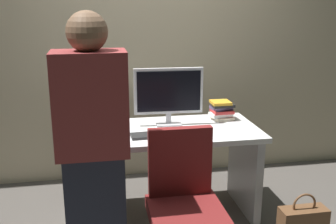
{
  "coord_description": "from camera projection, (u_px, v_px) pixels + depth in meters",
  "views": [
    {
      "loc": [
        -0.53,
        -2.92,
        1.68
      ],
      "look_at": [
        0.0,
        -0.05,
        0.88
      ],
      "focal_mm": 43.34,
      "sensor_mm": 36.0,
      "label": 1
    }
  ],
  "objects": [
    {
      "name": "cup_near_keyboard",
      "position": [
        119.0,
        133.0,
        2.9
      ],
      "size": [
        0.07,
        0.07,
        0.09
      ],
      "primitive_type": "cylinder",
      "color": "#3372B2",
      "rests_on": "desk"
    },
    {
      "name": "desk",
      "position": [
        167.0,
        157.0,
        3.17
      ],
      "size": [
        1.42,
        0.7,
        0.73
      ],
      "color": "white",
      "rests_on": "ground"
    },
    {
      "name": "ground_plane",
      "position": [
        167.0,
        214.0,
        3.31
      ],
      "size": [
        9.0,
        9.0,
        0.0
      ],
      "primitive_type": "plane",
      "color": "#4C4742"
    },
    {
      "name": "cup_by_monitor",
      "position": [
        114.0,
        119.0,
        3.24
      ],
      "size": [
        0.08,
        0.08,
        0.08
      ],
      "primitive_type": "cylinder",
      "color": "silver",
      "rests_on": "desk"
    },
    {
      "name": "book_stack",
      "position": [
        221.0,
        110.0,
        3.35
      ],
      "size": [
        0.2,
        0.18,
        0.16
      ],
      "color": "beige",
      "rests_on": "desk"
    },
    {
      "name": "monitor",
      "position": [
        169.0,
        93.0,
        3.15
      ],
      "size": [
        0.54,
        0.15,
        0.46
      ],
      "color": "silver",
      "rests_on": "desk"
    },
    {
      "name": "office_chair",
      "position": [
        184.0,
        214.0,
        2.47
      ],
      "size": [
        0.52,
        0.52,
        0.94
      ],
      "color": "black",
      "rests_on": "ground"
    },
    {
      "name": "handbag",
      "position": [
        303.0,
        224.0,
        2.91
      ],
      "size": [
        0.34,
        0.14,
        0.38
      ],
      "color": "brown",
      "rests_on": "ground"
    },
    {
      "name": "mouse",
      "position": [
        200.0,
        132.0,
        3.0
      ],
      "size": [
        0.06,
        0.1,
        0.03
      ],
      "primitive_type": "ellipsoid",
      "color": "white",
      "rests_on": "desk"
    },
    {
      "name": "person_at_desk",
      "position": [
        93.0,
        156.0,
        2.29
      ],
      "size": [
        0.4,
        0.24,
        1.64
      ],
      "color": "#262838",
      "rests_on": "ground"
    },
    {
      "name": "wall_back",
      "position": [
        150.0,
        21.0,
        3.76
      ],
      "size": [
        6.4,
        0.1,
        3.0
      ],
      "primitive_type": "cube",
      "color": "tan",
      "rests_on": "ground"
    },
    {
      "name": "keyboard",
      "position": [
        160.0,
        134.0,
        2.96
      ],
      "size": [
        0.44,
        0.15,
        0.02
      ],
      "primitive_type": "cube",
      "rotation": [
        0.0,
        0.0,
        0.05
      ],
      "color": "#262626",
      "rests_on": "desk"
    }
  ]
}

